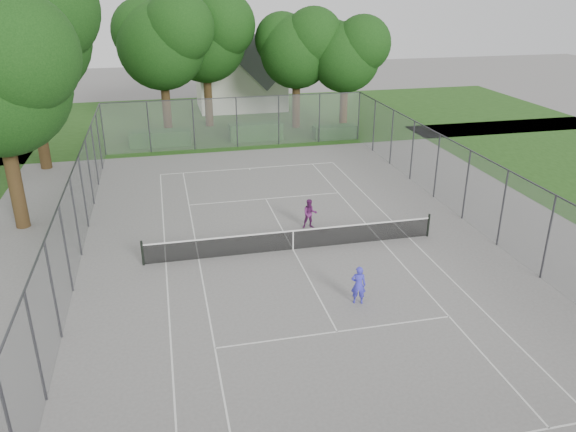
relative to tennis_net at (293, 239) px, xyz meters
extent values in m
plane|color=slate|center=(0.00, 0.00, -0.51)|extent=(120.00, 120.00, 0.00)
cube|color=#1F4413|center=(0.00, 26.00, -0.51)|extent=(60.00, 20.00, 0.00)
cube|color=silver|center=(0.00, 11.88, -0.50)|extent=(10.97, 0.06, 0.01)
cube|color=silver|center=(-5.49, 0.00, -0.50)|extent=(0.06, 23.77, 0.01)
cube|color=silver|center=(5.49, 0.00, -0.50)|extent=(0.06, 23.77, 0.01)
cube|color=silver|center=(-4.12, 0.00, -0.50)|extent=(0.06, 23.77, 0.01)
cube|color=silver|center=(4.12, 0.00, -0.50)|extent=(0.06, 23.77, 0.01)
cube|color=silver|center=(0.00, -6.40, -0.50)|extent=(8.23, 0.06, 0.01)
cube|color=silver|center=(0.00, 6.40, -0.50)|extent=(8.23, 0.06, 0.01)
cube|color=silver|center=(0.00, 0.00, -0.50)|extent=(0.06, 12.80, 0.01)
cube|color=silver|center=(0.00, 11.73, -0.50)|extent=(0.06, 0.30, 0.01)
cylinder|color=black|center=(-6.39, 0.00, 0.04)|extent=(0.10, 0.10, 1.10)
cylinder|color=black|center=(6.39, 0.00, 0.04)|extent=(0.10, 0.10, 1.10)
cube|color=black|center=(0.00, 0.00, -0.06)|extent=(12.67, 0.01, 0.86)
cube|color=silver|center=(0.00, 0.00, 0.40)|extent=(12.77, 0.03, 0.06)
cube|color=silver|center=(0.00, 0.00, -0.07)|extent=(0.05, 0.02, 0.88)
cylinder|color=#38383D|center=(-9.00, 17.00, 1.24)|extent=(0.08, 0.08, 3.50)
cylinder|color=#38383D|center=(9.00, 17.00, 1.24)|extent=(0.08, 0.08, 3.50)
cube|color=slate|center=(0.00, 17.00, 1.24)|extent=(18.00, 0.02, 3.50)
cube|color=slate|center=(-9.00, 0.00, 1.24)|extent=(0.02, 34.00, 3.50)
cube|color=slate|center=(9.00, 0.00, 1.24)|extent=(0.02, 34.00, 3.50)
cube|color=#38383D|center=(0.00, 17.00, 2.99)|extent=(18.00, 0.05, 0.05)
cube|color=#38383D|center=(-9.00, 0.00, 2.99)|extent=(0.05, 34.00, 0.05)
cube|color=#38383D|center=(9.00, 0.00, 2.99)|extent=(0.05, 34.00, 0.05)
cylinder|color=#332312|center=(-4.67, 21.18, 1.70)|extent=(0.64, 0.64, 4.42)
sphere|color=black|center=(-4.67, 21.18, 6.11)|extent=(6.28, 6.28, 6.28)
sphere|color=black|center=(-3.41, 20.24, 7.36)|extent=(5.03, 5.03, 5.03)
sphere|color=black|center=(-5.77, 21.97, 7.05)|extent=(4.71, 4.71, 4.71)
cylinder|color=#332312|center=(-1.31, 23.79, 1.70)|extent=(0.64, 0.64, 4.42)
sphere|color=black|center=(-1.31, 23.79, 6.10)|extent=(6.28, 6.28, 6.28)
sphere|color=black|center=(-0.06, 22.85, 7.36)|extent=(5.02, 5.02, 5.02)
sphere|color=black|center=(-2.41, 24.57, 7.05)|extent=(4.71, 4.71, 4.71)
cylinder|color=#332312|center=(5.43, 21.75, 1.45)|extent=(0.61, 0.61, 3.93)
sphere|color=black|center=(5.43, 21.75, 5.37)|extent=(5.59, 5.59, 5.59)
sphere|color=black|center=(6.55, 20.91, 6.49)|extent=(4.47, 4.47, 4.47)
sphere|color=black|center=(4.45, 22.44, 6.21)|extent=(4.19, 4.19, 4.19)
cylinder|color=#332312|center=(8.91, 20.29, 1.34)|extent=(0.60, 0.60, 3.70)
sphere|color=black|center=(8.91, 20.29, 5.03)|extent=(5.27, 5.27, 5.27)
sphere|color=black|center=(9.96, 19.50, 6.09)|extent=(4.21, 4.21, 4.21)
sphere|color=black|center=(7.99, 20.95, 5.82)|extent=(3.95, 3.95, 3.95)
cylinder|color=#332312|center=(-12.45, 14.86, 2.15)|extent=(0.68, 0.68, 5.32)
sphere|color=black|center=(-12.45, 14.86, 7.45)|extent=(7.56, 7.56, 7.56)
sphere|color=black|center=(-10.94, 13.73, 8.96)|extent=(6.05, 6.05, 6.05)
cylinder|color=#332312|center=(-12.04, 5.37, 1.76)|extent=(0.64, 0.64, 4.54)
sphere|color=black|center=(-10.75, 4.40, 7.58)|extent=(5.17, 5.17, 5.17)
cube|color=#1B4817|center=(-5.31, 18.62, 0.03)|extent=(4.29, 1.29, 1.07)
cube|color=#1B4817|center=(1.63, 18.65, 0.11)|extent=(3.93, 1.12, 1.23)
cube|color=#1B4817|center=(7.42, 17.72, -0.03)|extent=(3.22, 1.18, 0.97)
cube|color=beige|center=(2.26, 30.25, 2.38)|extent=(7.71, 5.78, 5.78)
cube|color=#4F4F54|center=(2.26, 30.25, 5.27)|extent=(7.63, 5.97, 7.63)
imported|color=#3A37CF|center=(1.29, -4.79, 0.23)|extent=(0.62, 0.50, 1.48)
imported|color=#652160|center=(1.33, 2.15, 0.21)|extent=(0.74, 0.60, 1.43)
camera|label=1|loc=(-5.17, -21.51, 10.38)|focal=35.00mm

